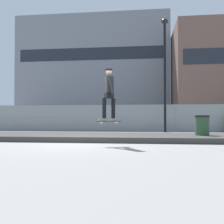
{
  "coord_description": "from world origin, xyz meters",
  "views": [
    {
      "loc": [
        2.16,
        -9.22,
        0.91
      ],
      "look_at": [
        0.3,
        5.91,
        1.26
      ],
      "focal_mm": 43.7,
      "sensor_mm": 36.0,
      "label": 1
    }
  ],
  "objects_px": {
    "skater": "(109,91)",
    "parked_car_mid": "(161,119)",
    "parked_car_near": "(88,119)",
    "trash_bin": "(202,128)",
    "skateboard": "(109,121)",
    "street_lamp": "(165,62)"
  },
  "relations": [
    {
      "from": "skater",
      "to": "parked_car_mid",
      "type": "xyz_separation_m",
      "value": [
        2.44,
        13.81,
        -0.96
      ]
    },
    {
      "from": "parked_car_near",
      "to": "trash_bin",
      "type": "relative_size",
      "value": 4.29
    },
    {
      "from": "skateboard",
      "to": "parked_car_mid",
      "type": "height_order",
      "value": "parked_car_mid"
    },
    {
      "from": "skateboard",
      "to": "parked_car_mid",
      "type": "bearing_deg",
      "value": 80.0
    },
    {
      "from": "street_lamp",
      "to": "trash_bin",
      "type": "distance_m",
      "value": 7.67
    },
    {
      "from": "skater",
      "to": "street_lamp",
      "type": "relative_size",
      "value": 0.23
    },
    {
      "from": "street_lamp",
      "to": "parked_car_near",
      "type": "distance_m",
      "value": 8.4
    },
    {
      "from": "skater",
      "to": "trash_bin",
      "type": "xyz_separation_m",
      "value": [
        3.49,
        2.63,
        -1.28
      ]
    },
    {
      "from": "parked_car_near",
      "to": "parked_car_mid",
      "type": "xyz_separation_m",
      "value": [
        6.02,
        0.27,
        0.0
      ]
    },
    {
      "from": "parked_car_near",
      "to": "street_lamp",
      "type": "bearing_deg",
      "value": -36.47
    },
    {
      "from": "parked_car_near",
      "to": "parked_car_mid",
      "type": "relative_size",
      "value": 0.98
    },
    {
      "from": "skater",
      "to": "street_lamp",
      "type": "distance_m",
      "value": 9.79
    },
    {
      "from": "skater",
      "to": "street_lamp",
      "type": "height_order",
      "value": "street_lamp"
    },
    {
      "from": "street_lamp",
      "to": "skateboard",
      "type": "bearing_deg",
      "value": -105.2
    },
    {
      "from": "skateboard",
      "to": "parked_car_near",
      "type": "xyz_separation_m",
      "value": [
        -3.59,
        13.54,
        0.03
      ]
    },
    {
      "from": "trash_bin",
      "to": "parked_car_near",
      "type": "bearing_deg",
      "value": 122.99
    },
    {
      "from": "skateboard",
      "to": "parked_car_near",
      "type": "distance_m",
      "value": 14.01
    },
    {
      "from": "skateboard",
      "to": "parked_car_mid",
      "type": "xyz_separation_m",
      "value": [
        2.44,
        13.81,
        0.03
      ]
    },
    {
      "from": "street_lamp",
      "to": "skater",
      "type": "bearing_deg",
      "value": -105.2
    },
    {
      "from": "street_lamp",
      "to": "trash_bin",
      "type": "relative_size",
      "value": 7.21
    },
    {
      "from": "parked_car_near",
      "to": "skateboard",
      "type": "bearing_deg",
      "value": -75.16
    },
    {
      "from": "parked_car_mid",
      "to": "trash_bin",
      "type": "xyz_separation_m",
      "value": [
        1.06,
        -11.18,
        -0.32
      ]
    }
  ]
}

